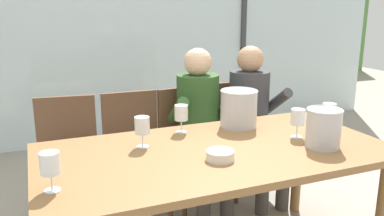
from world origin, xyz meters
TOP-DOWN VIEW (x-y plane):
  - ground at (0.00, 1.00)m, footprint 14.00×14.00m
  - window_glass_panel at (0.00, 2.59)m, footprint 7.13×0.03m
  - window_mullion_right at (1.60, 2.57)m, footprint 0.06×0.06m
  - hillside_vineyard at (0.00, 6.64)m, footprint 13.13×2.40m
  - dining_table at (0.00, 0.00)m, footprint 1.93×0.98m
  - chair_near_curtain at (-0.72, 0.91)m, footprint 0.49×0.49m
  - chair_left_of_center at (-0.25, 0.89)m, footprint 0.45×0.45m
  - chair_center at (0.19, 0.89)m, footprint 0.49×0.49m
  - chair_right_of_center at (0.72, 0.92)m, footprint 0.48×0.48m
  - person_olive_shirt at (0.24, 0.76)m, footprint 0.48×0.63m
  - person_charcoal_jacket at (0.69, 0.76)m, footprint 0.46×0.61m
  - ice_bucket_primary at (0.56, -0.19)m, footprint 0.20×0.20m
  - ice_bucket_secondary at (0.32, 0.33)m, footprint 0.24×0.24m
  - tasting_bowl at (-0.05, -0.15)m, footprint 0.15×0.15m
  - wine_glass_by_left_taster at (-0.37, 0.19)m, footprint 0.08×0.08m
  - wine_glass_near_bucket at (0.54, 0.00)m, footprint 0.08×0.08m
  - wine_glass_center_pour at (0.80, 0.04)m, footprint 0.08×0.08m
  - wine_glass_by_right_taster at (-0.87, -0.20)m, footprint 0.08×0.08m
  - wine_glass_spare_empty at (-0.07, 0.35)m, footprint 0.08×0.08m

SIDE VIEW (x-z plane):
  - ground at x=0.00m, z-range 0.00..0.00m
  - chair_near_curtain at x=-0.72m, z-range 0.08..0.98m
  - chair_left_of_center at x=-0.25m, z-range 0.08..0.98m
  - chair_center at x=0.19m, z-range 0.08..0.98m
  - chair_right_of_center at x=0.72m, z-range 0.08..0.98m
  - dining_table at x=0.00m, z-range 0.30..1.04m
  - person_olive_shirt at x=0.24m, z-range 0.09..1.31m
  - person_charcoal_jacket at x=0.69m, z-range 0.09..1.31m
  - tasting_bowl at x=-0.05m, z-range 0.75..0.80m
  - ice_bucket_primary at x=0.56m, z-range 0.75..0.97m
  - wine_glass_by_left_taster at x=-0.37m, z-range 0.78..0.95m
  - wine_glass_near_bucket at x=0.54m, z-range 0.78..0.95m
  - wine_glass_center_pour at x=0.80m, z-range 0.78..0.95m
  - wine_glass_spare_empty at x=-0.07m, z-range 0.78..0.95m
  - wine_glass_by_right_taster at x=-0.87m, z-range 0.78..0.96m
  - ice_bucket_secondary at x=0.32m, z-range 0.75..0.99m
  - hillside_vineyard at x=0.00m, z-range 0.00..1.80m
  - window_glass_panel at x=0.00m, z-range 0.00..2.60m
  - window_mullion_right at x=1.60m, z-range 0.00..2.60m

